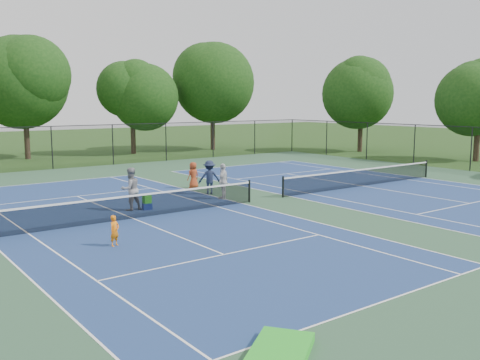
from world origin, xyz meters
TOP-DOWN VIEW (x-y plane):
  - ground at (0.00, 0.00)m, footprint 140.00×140.00m
  - court_pad at (0.00, 0.00)m, footprint 36.00×36.00m
  - tennis_court_left at (-7.00, 0.00)m, footprint 12.00×23.83m
  - tennis_court_right at (7.00, 0.00)m, footprint 12.00×23.83m
  - perimeter_fence at (0.00, 0.00)m, footprint 36.08×36.08m
  - tree_back_b at (-4.00, 26.00)m, footprint 7.60×7.60m
  - tree_back_c at (5.00, 25.00)m, footprint 6.00×6.00m
  - tree_back_d at (13.00, 24.00)m, footprint 7.80×7.80m
  - tree_side_e at (23.00, 14.00)m, footprint 6.60×6.60m
  - tree_side_f at (24.00, 3.00)m, footprint 5.80×5.80m
  - child_player at (-9.29, -3.41)m, footprint 0.44×0.38m
  - instructor at (-6.33, 1.63)m, footprint 0.99×0.82m
  - bystander_a at (-1.52, 1.47)m, footprint 1.08×0.95m
  - bystander_b at (-1.31, 2.99)m, footprint 1.29×1.07m
  - bystander_c at (-0.99, 5.08)m, footprint 0.76×0.55m
  - ball_crate at (-5.70, 1.32)m, footprint 0.43×0.33m
  - ball_hopper at (-5.70, 1.32)m, footprint 0.34×0.26m
  - green_tarp at (-10.05, -12.52)m, footprint 2.08×1.91m

SIDE VIEW (x-z plane):
  - ground at x=0.00m, z-range 0.00..0.00m
  - court_pad at x=0.00m, z-range 0.00..0.01m
  - green_tarp at x=-10.05m, z-range 0.01..0.19m
  - tennis_court_left at x=-7.00m, z-range -0.44..0.63m
  - tennis_court_right at x=7.00m, z-range -0.44..0.63m
  - ball_crate at x=-5.70m, z-range 0.00..0.29m
  - ball_hopper at x=-5.70m, z-range 0.29..0.67m
  - child_player at x=-9.29m, z-range 0.00..1.03m
  - bystander_c at x=-0.99m, z-range 0.00..1.45m
  - bystander_b at x=-1.31m, z-range 0.00..1.74m
  - bystander_a at x=-1.52m, z-range 0.00..1.75m
  - instructor at x=-6.33m, z-range 0.00..1.88m
  - perimeter_fence at x=0.00m, z-range 0.09..3.11m
  - tree_side_f at x=24.00m, z-range 1.19..9.31m
  - tree_back_c at x=5.00m, z-range 1.28..9.68m
  - tree_side_e at x=23.00m, z-range 1.37..10.25m
  - tree_back_b at x=-4.00m, z-range 1.58..11.61m
  - tree_back_d at x=13.00m, z-range 1.64..12.01m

